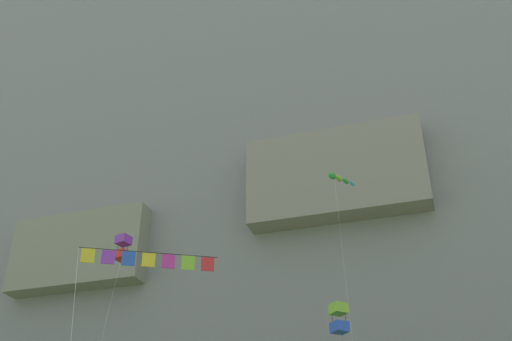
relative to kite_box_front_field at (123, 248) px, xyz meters
The scene contains 5 objects.
cliff_face 35.80m from the kite_box_front_field, 67.87° to the left, with size 180.00×28.55×70.90m.
kite_box_front_field is the anchor object (origin of this frame).
kite_box_far_right 14.93m from the kite_box_front_field, ahead, with size 1.22×1.82×14.72m.
kite_banner_mid_center 20.88m from the kite_box_front_field, 57.17° to the right, with size 4.24×5.33×11.14m.
kite_windsock_upper_mid 18.15m from the kite_box_front_field, 35.22° to the left, with size 2.04×6.81×28.10m.
Camera 1 is at (7.77, -5.42, 2.40)m, focal length 44.06 mm.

